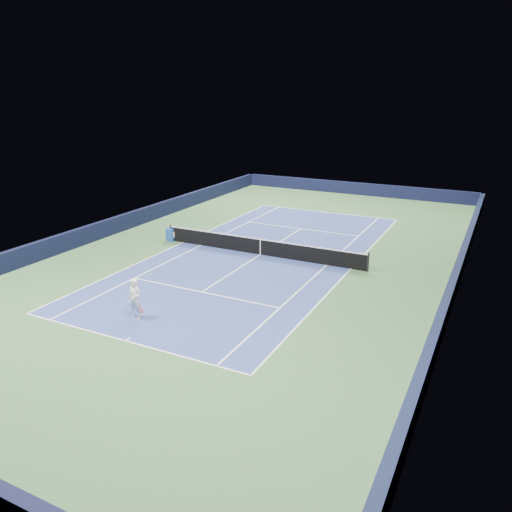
% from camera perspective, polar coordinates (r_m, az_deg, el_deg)
% --- Properties ---
extents(ground, '(40.00, 40.00, 0.00)m').
position_cam_1_polar(ground, '(29.41, 0.50, 0.16)').
color(ground, '#325830').
rests_on(ground, ground).
extents(wall_far, '(22.00, 0.35, 1.10)m').
position_cam_1_polar(wall_far, '(47.34, 11.25, 7.59)').
color(wall_far, black).
rests_on(wall_far, ground).
extents(wall_right, '(0.35, 40.00, 1.10)m').
position_cam_1_polar(wall_right, '(26.57, 21.96, -2.04)').
color(wall_right, '#101832').
rests_on(wall_right, ground).
extents(wall_left, '(0.35, 40.00, 1.10)m').
position_cam_1_polar(wall_left, '(35.19, -15.55, 3.50)').
color(wall_left, black).
rests_on(wall_left, ground).
extents(court_surface, '(10.97, 23.77, 0.01)m').
position_cam_1_polar(court_surface, '(29.41, 0.50, 0.16)').
color(court_surface, navy).
rests_on(court_surface, ground).
extents(baseline_far, '(10.97, 0.08, 0.00)m').
position_cam_1_polar(baseline_far, '(40.02, 8.06, 4.98)').
color(baseline_far, white).
rests_on(baseline_far, ground).
extents(baseline_near, '(10.97, 0.08, 0.00)m').
position_cam_1_polar(baseline_near, '(20.27, -14.71, -9.36)').
color(baseline_near, white).
rests_on(baseline_near, ground).
extents(sideline_doubles_right, '(0.08, 23.77, 0.00)m').
position_cam_1_polar(sideline_doubles_right, '(27.57, 10.79, -1.44)').
color(sideline_doubles_right, white).
rests_on(sideline_doubles_right, ground).
extents(sideline_doubles_left, '(0.08, 23.77, 0.00)m').
position_cam_1_polar(sideline_doubles_left, '(32.09, -8.32, 1.56)').
color(sideline_doubles_left, white).
rests_on(sideline_doubles_left, ground).
extents(sideline_singles_right, '(0.08, 23.77, 0.00)m').
position_cam_1_polar(sideline_singles_right, '(27.94, 8.10, -1.02)').
color(sideline_singles_right, white).
rests_on(sideline_singles_right, ground).
extents(sideline_singles_left, '(0.08, 23.77, 0.00)m').
position_cam_1_polar(sideline_singles_left, '(31.35, -6.26, 1.24)').
color(sideline_singles_left, white).
rests_on(sideline_singles_left, ground).
extents(service_line_far, '(8.23, 0.08, 0.00)m').
position_cam_1_polar(service_line_far, '(35.02, 5.14, 3.13)').
color(service_line_far, white).
rests_on(service_line_far, ground).
extents(service_line_near, '(8.23, 0.08, 0.00)m').
position_cam_1_polar(service_line_near, '(24.19, -6.22, -4.11)').
color(service_line_near, white).
rests_on(service_line_near, ground).
extents(center_service_line, '(0.08, 12.80, 0.00)m').
position_cam_1_polar(center_service_line, '(29.41, 0.50, 0.17)').
color(center_service_line, white).
rests_on(center_service_line, ground).
extents(center_mark_far, '(0.08, 0.30, 0.00)m').
position_cam_1_polar(center_mark_far, '(39.88, 7.99, 4.94)').
color(center_mark_far, white).
rests_on(center_mark_far, ground).
extents(center_mark_near, '(0.08, 0.30, 0.00)m').
position_cam_1_polar(center_mark_near, '(20.36, -14.43, -9.19)').
color(center_mark_near, white).
rests_on(center_mark_near, ground).
extents(tennis_net, '(12.90, 0.10, 1.07)m').
position_cam_1_polar(tennis_net, '(29.25, 0.50, 1.10)').
color(tennis_net, black).
rests_on(tennis_net, ground).
extents(sponsor_cube, '(0.57, 0.47, 0.82)m').
position_cam_1_polar(sponsor_cube, '(32.48, -9.69, 2.44)').
color(sponsor_cube, '#1C4CAA').
rests_on(sponsor_cube, ground).
extents(tennis_player, '(0.80, 1.25, 1.77)m').
position_cam_1_polar(tennis_player, '(21.68, -13.66, -4.79)').
color(tennis_player, white).
rests_on(tennis_player, ground).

